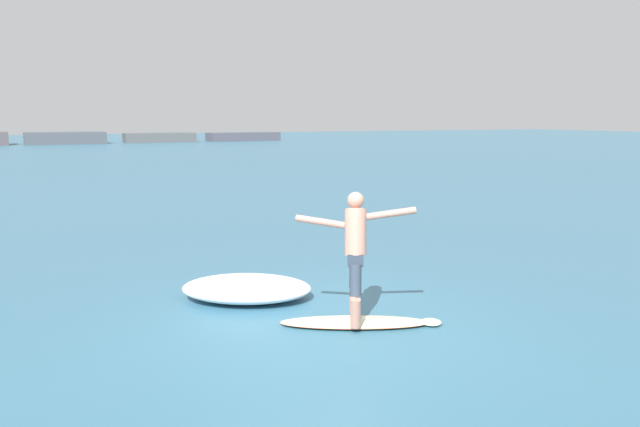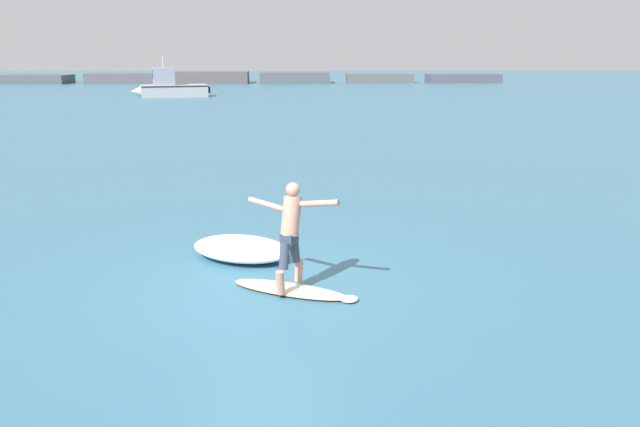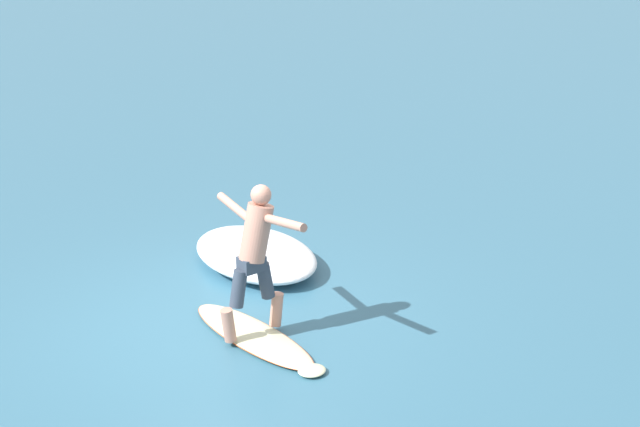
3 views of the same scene
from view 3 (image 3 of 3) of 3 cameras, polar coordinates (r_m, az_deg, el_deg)
The scene contains 4 objects.
ground_plane at distance 11.98m, azimuth -5.31°, elevation -5.99°, with size 200.00×200.00×0.00m, color #376A84.
surfboard at distance 11.65m, azimuth -3.47°, elevation -6.58°, with size 2.11×1.33×0.20m.
surfer at distance 11.27m, azimuth -3.46°, elevation -1.88°, with size 1.44×0.90×1.67m.
wave_foam_at_tail at distance 13.38m, azimuth -3.45°, elevation -2.17°, with size 2.33×2.09×0.33m.
Camera 3 is at (5.56, -9.13, 5.41)m, focal length 60.00 mm.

